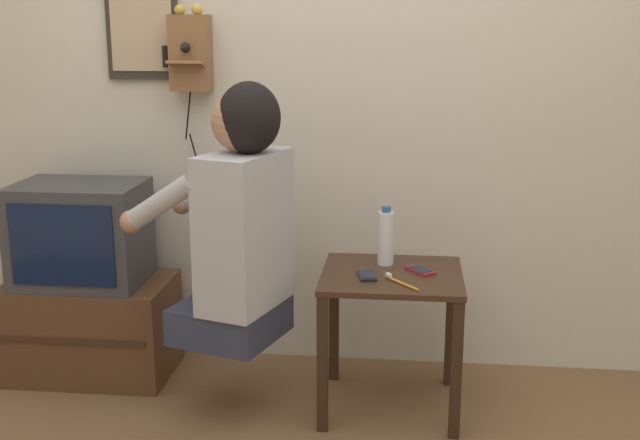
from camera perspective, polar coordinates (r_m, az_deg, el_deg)
wall_back at (r=3.45m, az=0.52°, el=10.27°), size 6.80×0.05×2.55m
side_table at (r=3.13m, az=5.10°, el=-5.73°), size 0.54×0.50×0.56m
person at (r=2.99m, az=-5.80°, el=0.08°), size 0.63×0.54×0.98m
tv_stand at (r=3.64m, az=-15.92°, el=-7.32°), size 0.69×0.43×0.42m
television at (r=3.50m, az=-16.65°, el=-0.93°), size 0.52×0.39×0.43m
wall_phone_antique at (r=3.47m, az=-9.22°, el=11.70°), size 0.21×0.18×0.73m
framed_picture at (r=3.58m, az=-12.58°, el=13.88°), size 0.31×0.03×0.52m
cell_phone_held at (r=3.04m, az=3.34°, el=-3.97°), size 0.08×0.13×0.01m
cell_phone_spare at (r=3.12m, az=7.14°, el=-3.58°), size 0.12×0.13×0.01m
water_bottle at (r=3.18m, az=4.70°, el=-1.24°), size 0.06×0.06×0.24m
toothbrush at (r=2.97m, az=5.70°, el=-4.40°), size 0.13×0.15×0.02m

